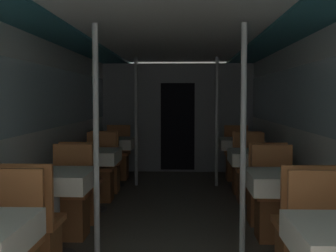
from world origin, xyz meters
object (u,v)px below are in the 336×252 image
object	(u,v)px
chair_left_near_3	(107,172)
chair_left_far_3	(118,162)
chair_right_far_2	(251,180)
support_pole_right_3	(217,122)
chair_right_near_2	(265,198)
chair_right_far_1	(274,210)
chair_left_far_1	(70,208)
support_pole_left_1	(96,141)
support_pole_right_1	(243,142)
chair_right_far_3	(237,163)
chair_left_far_2	(100,179)
dining_table_left_2	(91,159)
dining_table_right_2	(257,160)
support_pole_left_3	(136,122)
dining_table_left_3	(112,146)
dining_table_left_1	(53,185)
chair_left_near_1	(33,242)
dining_table_right_1	(287,186)
chair_right_near_1	(303,245)
dining_table_right_3	(241,146)
chair_right_near_3	(245,173)
chair_left_near_2	(82,196)

from	to	relation	value
chair_left_near_3	chair_left_far_3	world-z (taller)	same
chair_right_far_2	support_pole_right_3	size ratio (longest dim) A/B	0.45
chair_right_near_2	chair_right_far_1	bearing A→B (deg)	-90.00
chair_left_far_1	support_pole_left_1	size ratio (longest dim) A/B	0.45
support_pole_right_1	chair_right_far_3	world-z (taller)	support_pole_right_1
chair_left_far_2	chair_left_far_3	world-z (taller)	same
dining_table_left_2	chair_left_far_2	world-z (taller)	chair_left_far_2
dining_table_right_2	support_pole_right_3	size ratio (longest dim) A/B	0.37
support_pole_left_3	chair_right_far_3	xyz separation A→B (m)	(1.67, 0.57, -0.73)
dining_table_left_3	chair_left_far_2	bearing A→B (deg)	-90.00
support_pole_left_1	chair_left_near_3	xyz separation A→B (m)	(-0.39, 2.80, -0.73)
chair_left_far_2	support_pole_right_3	distance (m)	2.14
dining_table_left_1	chair_left_far_1	world-z (taller)	chair_left_far_1
chair_left_near_1	chair_left_far_1	xyz separation A→B (m)	(0.00, 1.13, 0.00)
dining_table_right_1	chair_right_near_1	xyz separation A→B (m)	(-0.00, -0.57, -0.34)
chair_right_near_1	chair_left_far_3	bearing A→B (deg)	114.54
dining_table_left_2	dining_table_right_3	size ratio (longest dim) A/B	1.00
dining_table_left_1	dining_table_right_1	distance (m)	2.05
chair_left_far_1	chair_right_near_1	bearing A→B (deg)	151.14
dining_table_left_2	support_pole_left_3	world-z (taller)	support_pole_left_3
dining_table_right_1	chair_right_far_3	xyz separation A→B (m)	(-0.00, 3.93, -0.34)
dining_table_left_1	chair_left_far_2	bearing A→B (deg)	90.00
dining_table_right_1	chair_right_near_3	xyz separation A→B (m)	(-0.00, 2.80, -0.34)
chair_left_far_3	chair_right_near_2	world-z (taller)	same
chair_right_far_1	chair_right_near_1	bearing A→B (deg)	90.00
dining_table_left_3	chair_left_near_3	bearing A→B (deg)	-90.00
dining_table_left_2	dining_table_right_1	bearing A→B (deg)	-39.34
support_pole_left_1	chair_right_near_3	world-z (taller)	support_pole_left_1
chair_left_far_3	dining_table_right_3	world-z (taller)	chair_left_far_3
chair_right_far_1	dining_table_right_2	distance (m)	1.17
chair_left_near_1	support_pole_left_1	xyz separation A→B (m)	(0.39, 0.57, 0.73)
chair_right_near_1	support_pole_right_1	bearing A→B (deg)	124.23
dining_table_left_1	support_pole_right_1	size ratio (longest dim) A/B	0.37
chair_left_near_2	support_pole_right_1	size ratio (longest dim) A/B	0.45
dining_table_right_1	dining_table_left_1	bearing A→B (deg)	180.00
chair_left_near_3	chair_right_near_1	bearing A→B (deg)	-58.62
support_pole_left_3	chair_right_near_3	xyz separation A→B (m)	(1.67, -0.57, -0.73)
chair_left_far_2	support_pole_right_3	bearing A→B (deg)	-146.19
chair_left_near_3	chair_right_near_3	bearing A→B (deg)	0.00
support_pole_right_3	support_pole_left_3	bearing A→B (deg)	180.00
chair_left_near_1	dining_table_left_3	xyz separation A→B (m)	(-0.00, 3.93, 0.34)
dining_table_left_3	dining_table_right_2	bearing A→B (deg)	-39.34
dining_table_right_1	chair_right_far_3	world-z (taller)	chair_right_far_3
chair_left_far_1	support_pole_left_1	xyz separation A→B (m)	(0.39, -0.57, 0.73)
chair_right_near_2	chair_right_far_2	bearing A→B (deg)	90.00
dining_table_right_1	chair_right_near_2	world-z (taller)	chair_right_near_2
chair_left_far_2	chair_right_far_2	size ratio (longest dim) A/B	1.00
dining_table_right_3	chair_right_far_3	bearing A→B (deg)	90.00
chair_left_far_2	chair_right_far_2	distance (m)	2.05
dining_table_right_1	dining_table_right_2	world-z (taller)	same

